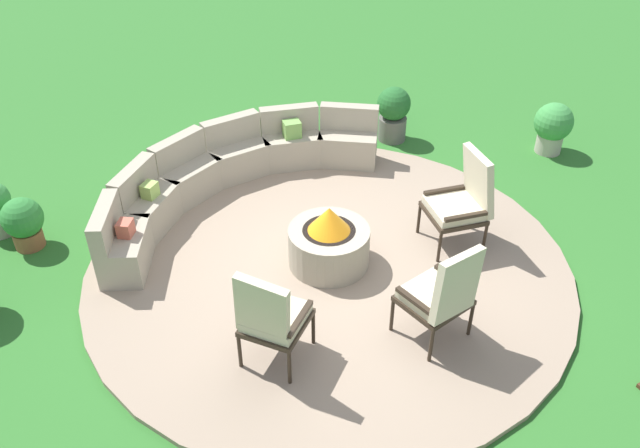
# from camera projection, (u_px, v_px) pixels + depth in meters

# --- Properties ---
(ground_plane) EXTENTS (24.00, 24.00, 0.00)m
(ground_plane) POSITION_uv_depth(u_px,v_px,m) (329.00, 267.00, 7.17)
(ground_plane) COLOR #2D6B28
(patio_circle) EXTENTS (5.23, 5.23, 0.06)m
(patio_circle) POSITION_uv_depth(u_px,v_px,m) (329.00, 265.00, 7.15)
(patio_circle) COLOR gray
(patio_circle) RESTS_ON ground_plane
(fire_pit) EXTENTS (0.87, 0.87, 0.72)m
(fire_pit) POSITION_uv_depth(u_px,v_px,m) (329.00, 242.00, 6.97)
(fire_pit) COLOR #9E937F
(fire_pit) RESTS_ON patio_circle
(curved_stone_bench) EXTENTS (4.01, 1.90, 0.77)m
(curved_stone_bench) POSITION_uv_depth(u_px,v_px,m) (228.00, 174.00, 8.05)
(curved_stone_bench) COLOR #9E937F
(curved_stone_bench) RESTS_ON patio_circle
(lounge_chair_front_left) EXTENTS (0.76, 0.78, 1.11)m
(lounge_chair_front_left) POSITION_uv_depth(u_px,v_px,m) (271.00, 316.00, 5.66)
(lounge_chair_front_left) COLOR #2D2319
(lounge_chair_front_left) RESTS_ON patio_circle
(lounge_chair_front_right) EXTENTS (0.67, 0.64, 1.09)m
(lounge_chair_front_right) POSITION_uv_depth(u_px,v_px,m) (443.00, 293.00, 5.90)
(lounge_chair_front_right) COLOR #2D2319
(lounge_chair_front_right) RESTS_ON patio_circle
(lounge_chair_back_left) EXTENTS (0.73, 0.69, 1.13)m
(lounge_chair_back_left) POSITION_uv_depth(u_px,v_px,m) (463.00, 199.00, 7.11)
(lounge_chair_back_left) COLOR #2D2319
(lounge_chair_back_left) RESTS_ON patio_circle
(potted_plant_2) EXTENTS (0.53, 0.53, 0.72)m
(potted_plant_2) POSITION_uv_depth(u_px,v_px,m) (553.00, 126.00, 8.99)
(potted_plant_2) COLOR #A89E8E
(potted_plant_2) RESTS_ON ground_plane
(potted_plant_3) EXTENTS (0.47, 0.47, 0.80)m
(potted_plant_3) POSITION_uv_depth(u_px,v_px,m) (393.00, 112.00, 9.27)
(potted_plant_3) COLOR #605B56
(potted_plant_3) RESTS_ON ground_plane
(potted_plant_4) EXTENTS (0.46, 0.46, 0.62)m
(potted_plant_4) POSITION_uv_depth(u_px,v_px,m) (23.00, 222.00, 7.28)
(potted_plant_4) COLOR brown
(potted_plant_4) RESTS_ON ground_plane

